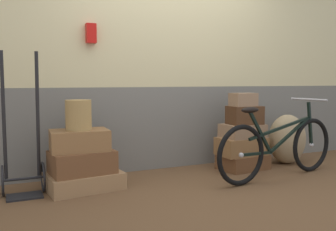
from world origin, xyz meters
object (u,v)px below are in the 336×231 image
Objects in this scene: suitcase_2 at (79,140)px; burlap_sack at (287,139)px; suitcase_4 at (241,146)px; suitcase_5 at (242,131)px; suitcase_0 at (84,181)px; suitcase_1 at (82,162)px; wicker_basket at (78,115)px; suitcase_3 at (243,162)px; suitcase_7 at (243,100)px; suitcase_6 at (245,115)px; luggage_trolley at (23,161)px; bicycle at (278,147)px.

suitcase_2 is 2.56m from burlap_sack.
suitcase_5 reaches higher than suitcase_4.
suitcase_0 is 1.28× the size of suitcase_4.
wicker_basket is at bearing 128.76° from suitcase_1.
suitcase_5 is 1.89m from wicker_basket.
suitcase_0 is 1.27× the size of suitcase_3.
burlap_sack is at bearing 1.04° from wicker_basket.
burlap_sack is at bearing -4.96° from suitcase_1.
suitcase_2 is 1.89m from suitcase_7.
wicker_basket is at bearing 174.22° from suitcase_3.
suitcase_5 is 0.18m from suitcase_6.
suitcase_4 is at bearing -5.41° from suitcase_1.
burlap_sack reaches higher than suitcase_5.
suitcase_7 reaches higher than wicker_basket.
suitcase_4 reaches higher than suitcase_3.
luggage_trolley is at bearing 172.98° from suitcase_3.
suitcase_2 is at bearing -175.50° from suitcase_6.
suitcase_3 is 1.01× the size of suitcase_4.
suitcase_3 reaches higher than suitcase_0.
bicycle is at bearing -75.02° from suitcase_4.
suitcase_7 is 0.68m from bicycle.
suitcase_7 is at bearing -32.90° from suitcase_4.
luggage_trolley is 2.54m from bicycle.
suitcase_4 is 0.87× the size of burlap_sack.
bicycle is (1.99, -0.46, -0.38)m from wicker_basket.
suitcase_4 is 0.41× the size of luggage_trolley.
luggage_trolley is (-0.50, 0.04, -0.40)m from wicker_basket.
suitcase_3 is (1.87, 0.05, -0.18)m from suitcase_1.
suitcase_0 is 1.28× the size of suitcase_2.
suitcase_7 is at bearing 2.62° from suitcase_2.
suitcase_2 is at bearing -4.37° from luggage_trolley.
bicycle is at bearing -11.43° from luggage_trolley.
suitcase_3 is at bearing 17.16° from suitcase_4.
suitcase_3 is 0.36m from suitcase_5.
suitcase_6 is at bearing 1.61° from suitcase_4.
suitcase_1 is at bearing -165.72° from suitcase_0.
wicker_basket is at bearing -178.96° from burlap_sack.
wicker_basket is at bearing 179.02° from suitcase_5.
suitcase_6 is at bearing -0.71° from luggage_trolley.
bicycle is at bearing -85.04° from suitcase_3.
suitcase_0 is 0.41× the size of bicycle.
suitcase_4 is (1.83, 0.03, 0.01)m from suitcase_1.
suitcase_1 is 2.54m from burlap_sack.
suitcase_5 is 1.62× the size of wicker_basket.
luggage_trolley is (-2.37, 0.02, -0.14)m from suitcase_5.
suitcase_4 is at bearing -154.98° from suitcase_5.
luggage_trolley is (-0.54, 0.06, 0.23)m from suitcase_0.
suitcase_2 is at bearing 142.30° from suitcase_0.
suitcase_4 reaches higher than suitcase_1.
burlap_sack is (0.67, 0.02, 0.22)m from suitcase_3.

